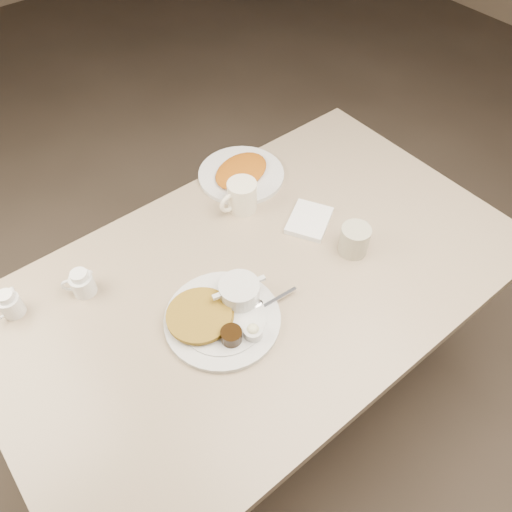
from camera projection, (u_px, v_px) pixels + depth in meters
room at (263, 59)px, 0.91m from camera, size 7.04×8.04×2.84m
diner_table at (260, 310)px, 1.54m from camera, size 1.50×0.90×0.75m
main_plate at (223, 312)px, 1.30m from camera, size 0.39×0.36×0.07m
coffee_mug_near at (355, 239)px, 1.43m from camera, size 0.13×0.10×0.09m
napkin at (309, 220)px, 1.53m from camera, size 0.18×0.17×0.02m
coffee_mug_far at (241, 196)px, 1.54m from camera, size 0.13×0.09×0.10m
creamer_left at (10, 304)px, 1.30m from camera, size 0.09×0.06×0.08m
creamer_right at (82, 283)px, 1.34m from camera, size 0.09×0.07×0.08m
hash_plate at (241, 173)px, 1.67m from camera, size 0.36×0.36×0.04m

